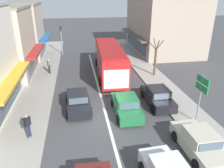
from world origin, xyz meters
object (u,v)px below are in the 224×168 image
object	(u,v)px
sedan_queue_gap_filler	(78,101)
directional_road_sign	(202,88)
traffic_light_downstreet	(61,36)
pedestrian_with_handbag_near	(49,66)
sedan_adjacent_lane_lead	(126,106)
city_bus	(109,59)
street_tree_right	(155,59)
parked_sedan_kerb_front	(199,143)
pedestrian_browsing_midblock	(27,124)
parked_sedan_kerb_second	(157,97)

from	to	relation	value
sedan_queue_gap_filler	directional_road_sign	size ratio (longest dim) A/B	1.19
traffic_light_downstreet	pedestrian_with_handbag_near	distance (m)	8.72
sedan_adjacent_lane_lead	city_bus	bearing A→B (deg)	89.48
street_tree_right	pedestrian_with_handbag_near	xyz separation A→B (m)	(-11.54, 2.34, -0.87)
parked_sedan_kerb_front	directional_road_sign	distance (m)	3.82
sedan_queue_gap_filler	directional_road_sign	xyz separation A→B (m)	(8.21, -3.54, 2.04)
city_bus	pedestrian_with_handbag_near	xyz separation A→B (m)	(-6.67, 1.20, -0.81)
traffic_light_downstreet	sedan_adjacent_lane_lead	bearing A→B (deg)	-73.32
street_tree_right	pedestrian_browsing_midblock	distance (m)	15.18
sedan_queue_gap_filler	pedestrian_with_handbag_near	xyz separation A→B (m)	(-2.99, 8.48, 0.40)
parked_sedan_kerb_front	traffic_light_downstreet	world-z (taller)	traffic_light_downstreet
sedan_adjacent_lane_lead	directional_road_sign	size ratio (longest dim) A/B	1.17
city_bus	parked_sedan_kerb_front	size ratio (longest dim) A/B	2.60
street_tree_right	pedestrian_with_handbag_near	bearing A→B (deg)	168.55
pedestrian_with_handbag_near	directional_road_sign	bearing A→B (deg)	-47.03
city_bus	sedan_adjacent_lane_lead	bearing A→B (deg)	-90.52
parked_sedan_kerb_second	parked_sedan_kerb_front	bearing A→B (deg)	-87.77
city_bus	pedestrian_browsing_midblock	size ratio (longest dim) A/B	6.72
sedan_queue_gap_filler	directional_road_sign	world-z (taller)	directional_road_sign
sedan_queue_gap_filler	traffic_light_downstreet	distance (m)	17.20
pedestrian_with_handbag_near	pedestrian_browsing_midblock	xyz separation A→B (m)	(-0.17, -11.96, -0.00)
city_bus	parked_sedan_kerb_front	bearing A→B (deg)	-77.42
pedestrian_browsing_midblock	parked_sedan_kerb_front	bearing A→B (deg)	-16.55
directional_road_sign	pedestrian_with_handbag_near	world-z (taller)	directional_road_sign
parked_sedan_kerb_front	street_tree_right	distance (m)	12.76
parked_sedan_kerb_second	pedestrian_browsing_midblock	xyz separation A→B (m)	(-9.66, -3.17, 0.40)
city_bus	traffic_light_downstreet	distance (m)	11.20
parked_sedan_kerb_front	sedan_adjacent_lane_lead	bearing A→B (deg)	121.89
pedestrian_with_handbag_near	city_bus	bearing A→B (deg)	-10.18
sedan_queue_gap_filler	sedan_adjacent_lane_lead	bearing A→B (deg)	-20.95
street_tree_right	city_bus	bearing A→B (deg)	166.83
sedan_adjacent_lane_lead	street_tree_right	xyz separation A→B (m)	(4.95, 7.53, 1.27)
sedan_adjacent_lane_lead	traffic_light_downstreet	xyz separation A→B (m)	(-5.49, 18.33, 2.19)
parked_sedan_kerb_front	parked_sedan_kerb_second	size ratio (longest dim) A/B	1.00
directional_road_sign	pedestrian_browsing_midblock	bearing A→B (deg)	179.67
city_bus	pedestrian_with_handbag_near	world-z (taller)	city_bus
sedan_adjacent_lane_lead	pedestrian_with_handbag_near	world-z (taller)	pedestrian_with_handbag_near
city_bus	sedan_adjacent_lane_lead	xyz separation A→B (m)	(-0.08, -8.67, -1.22)
pedestrian_browsing_midblock	traffic_light_downstreet	bearing A→B (deg)	86.44
traffic_light_downstreet	directional_road_sign	size ratio (longest dim) A/B	1.17
sedan_adjacent_lane_lead	pedestrian_browsing_midblock	size ratio (longest dim) A/B	2.59
city_bus	pedestrian_browsing_midblock	bearing A→B (deg)	-122.44
traffic_light_downstreet	directional_road_sign	xyz separation A→B (m)	(10.10, -20.49, -0.15)
parked_sedan_kerb_front	pedestrian_with_handbag_near	size ratio (longest dim) A/B	2.59
traffic_light_downstreet	street_tree_right	distance (m)	15.05
sedan_queue_gap_filler	parked_sedan_kerb_second	distance (m)	6.51
parked_sedan_kerb_second	street_tree_right	distance (m)	6.89
sedan_queue_gap_filler	parked_sedan_kerb_second	world-z (taller)	same
parked_sedan_kerb_second	street_tree_right	xyz separation A→B (m)	(2.05, 6.45, 1.27)
traffic_light_downstreet	pedestrian_with_handbag_near	bearing A→B (deg)	-97.43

